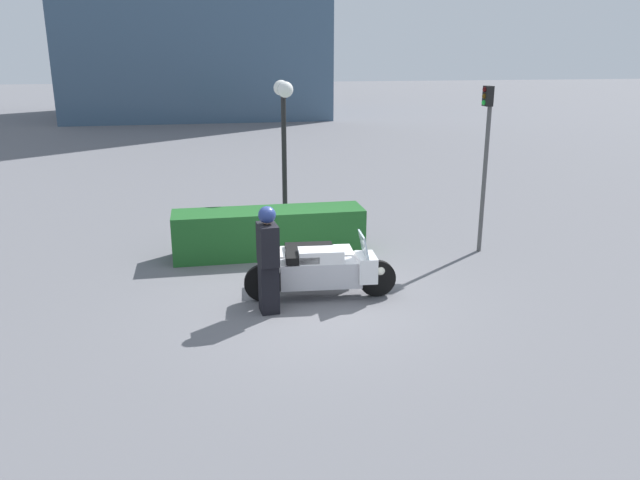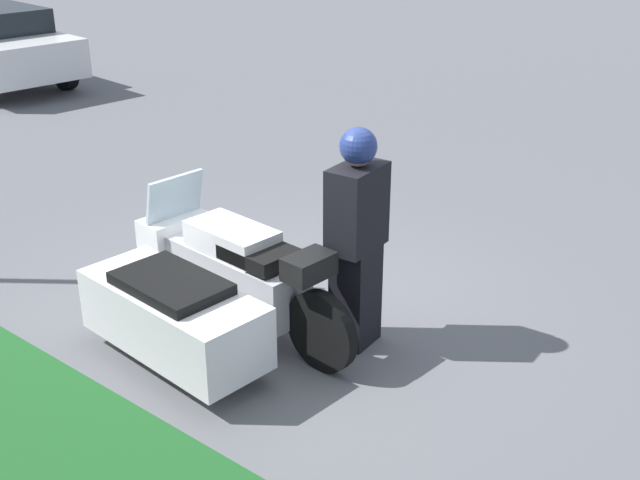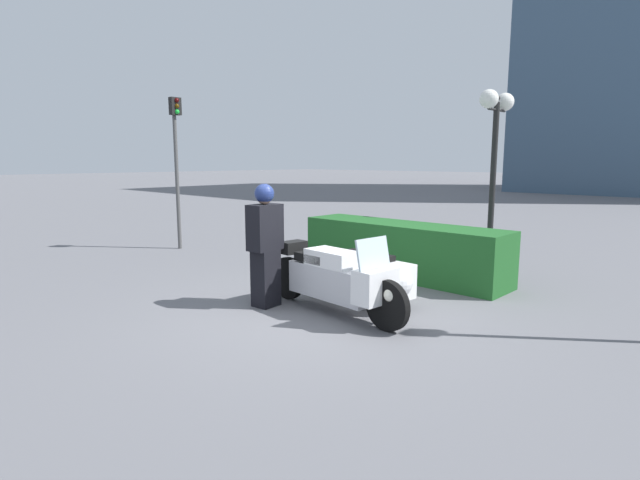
% 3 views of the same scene
% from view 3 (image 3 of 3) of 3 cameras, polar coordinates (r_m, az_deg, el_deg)
% --- Properties ---
extents(ground_plane, '(160.00, 160.00, 0.00)m').
position_cam_3_polar(ground_plane, '(7.19, -1.01, -8.12)').
color(ground_plane, slate).
extents(police_motorcycle, '(2.65, 1.47, 1.16)m').
position_cam_3_polar(police_motorcycle, '(7.23, 3.86, -4.20)').
color(police_motorcycle, black).
rests_on(police_motorcycle, ground).
extents(officer_rider, '(0.34, 0.51, 1.80)m').
position_cam_3_polar(officer_rider, '(7.27, -6.29, -0.27)').
color(officer_rider, black).
rests_on(officer_rider, ground).
extents(hedge_bush_curbside, '(3.97, 0.96, 0.98)m').
position_cam_3_polar(hedge_bush_curbside, '(9.35, 9.35, -1.10)').
color(hedge_bush_curbside, '#1E5623').
rests_on(hedge_bush_curbside, ground).
extents(twin_lamp_post, '(0.37, 1.10, 3.49)m').
position_cam_3_polar(twin_lamp_post, '(10.89, 19.44, 12.04)').
color(twin_lamp_post, black).
rests_on(twin_lamp_post, ground).
extents(traffic_light_far, '(0.23, 0.27, 3.57)m').
position_cam_3_polar(traffic_light_far, '(12.43, -16.08, 9.70)').
color(traffic_light_far, '#4C4C4C').
rests_on(traffic_light_far, ground).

